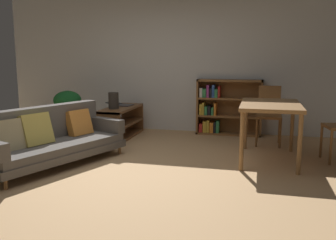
% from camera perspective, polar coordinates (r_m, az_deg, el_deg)
% --- Properties ---
extents(ground_plane, '(8.16, 8.16, 0.00)m').
position_cam_1_polar(ground_plane, '(4.91, -7.37, -7.37)').
color(ground_plane, tan).
extents(back_wall_panel, '(6.80, 0.10, 2.70)m').
position_cam_1_polar(back_wall_panel, '(7.28, 0.24, 9.03)').
color(back_wall_panel, silver).
rests_on(back_wall_panel, ground_plane).
extents(fabric_couch, '(1.42, 2.13, 0.77)m').
position_cam_1_polar(fabric_couch, '(5.22, -17.89, -2.75)').
color(fabric_couch, olive).
rests_on(fabric_couch, ground_plane).
extents(media_console, '(0.44, 1.26, 0.55)m').
position_cam_1_polar(media_console, '(6.73, -7.26, -0.35)').
color(media_console, brown).
rests_on(media_console, ground_plane).
extents(open_laptop, '(0.47, 0.31, 0.06)m').
position_cam_1_polar(open_laptop, '(6.93, -7.26, 2.41)').
color(open_laptop, '#333338').
rests_on(open_laptop, media_console).
extents(desk_speaker, '(0.18, 0.18, 0.28)m').
position_cam_1_polar(desk_speaker, '(6.48, -8.42, 2.98)').
color(desk_speaker, '#2D2823').
rests_on(desk_speaker, media_console).
extents(potted_floor_plant, '(0.49, 0.49, 0.85)m').
position_cam_1_polar(potted_floor_plant, '(6.82, -15.24, 2.10)').
color(potted_floor_plant, brown).
rests_on(potted_floor_plant, ground_plane).
extents(dining_table, '(0.80, 1.28, 0.81)m').
position_cam_1_polar(dining_table, '(5.28, 15.55, 1.56)').
color(dining_table, olive).
rests_on(dining_table, ground_plane).
extents(dining_chair_near, '(0.40, 0.43, 0.96)m').
position_cam_1_polar(dining_chair_near, '(6.33, 15.35, 1.21)').
color(dining_chair_near, brown).
rests_on(dining_chair_near, ground_plane).
extents(bookshelf, '(1.20, 0.29, 1.03)m').
position_cam_1_polar(bookshelf, '(6.98, 8.73, 1.91)').
color(bookshelf, brown).
rests_on(bookshelf, ground_plane).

